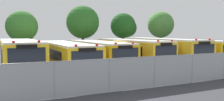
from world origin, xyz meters
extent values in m
plane|color=#38383D|center=(0.00, 0.00, 0.00)|extent=(160.00, 160.00, 0.00)
cube|color=yellow|center=(-8.14, -0.19, 1.44)|extent=(2.58, 9.70, 2.17)
cube|color=white|center=(-8.14, -0.19, 2.58)|extent=(2.53, 9.50, 0.12)
cube|color=black|center=(-8.10, -5.10, 0.53)|extent=(2.55, 0.18, 0.36)
cube|color=black|center=(-8.10, -5.05, 1.83)|extent=(2.05, 0.08, 1.04)
cube|color=black|center=(-6.87, 0.12, 1.78)|extent=(0.11, 7.55, 0.78)
cube|color=black|center=(-9.41, 0.10, 1.78)|extent=(0.11, 7.55, 0.78)
cube|color=black|center=(-8.14, -0.19, 1.00)|extent=(2.61, 9.80, 0.10)
sphere|color=red|center=(-7.41, -4.87, 2.68)|extent=(0.18, 0.18, 0.18)
sphere|color=red|center=(-8.78, -4.88, 2.68)|extent=(0.18, 0.18, 0.18)
cube|color=black|center=(-8.10, -5.06, 2.42)|extent=(1.12, 0.09, 0.24)
cylinder|color=black|center=(-7.00, -3.62, 0.50)|extent=(0.29, 1.00, 1.00)
cylinder|color=black|center=(-9.22, -3.64, 0.50)|extent=(0.29, 1.00, 1.00)
cylinder|color=black|center=(-7.06, 2.86, 0.50)|extent=(0.29, 1.00, 1.00)
cylinder|color=black|center=(-9.27, 2.84, 0.50)|extent=(0.29, 1.00, 1.00)
cube|color=yellow|center=(-4.71, -0.21, 1.32)|extent=(2.49, 11.19, 1.93)
cube|color=white|center=(-4.71, -0.21, 2.34)|extent=(2.44, 10.97, 0.12)
cube|color=black|center=(-4.75, -5.87, 0.53)|extent=(2.46, 0.18, 0.36)
cube|color=black|center=(-4.75, -5.82, 1.66)|extent=(1.98, 0.07, 0.93)
cube|color=black|center=(-3.48, 0.08, 1.62)|extent=(0.10, 8.72, 0.69)
cube|color=black|center=(-5.94, 0.09, 1.62)|extent=(0.10, 8.72, 0.69)
cube|color=black|center=(-4.71, -0.21, 0.93)|extent=(2.51, 11.31, 0.10)
sphere|color=red|center=(-4.08, -5.66, 2.44)|extent=(0.18, 0.18, 0.18)
sphere|color=red|center=(-5.41, -5.65, 2.44)|extent=(0.18, 0.18, 0.18)
cube|color=black|center=(-4.75, -5.83, 2.18)|extent=(1.09, 0.09, 0.24)
cylinder|color=black|center=(-3.67, -4.41, 0.50)|extent=(0.29, 1.00, 1.00)
cylinder|color=black|center=(-5.81, -4.40, 0.50)|extent=(0.29, 1.00, 1.00)
cylinder|color=black|center=(-3.62, 3.57, 0.50)|extent=(0.29, 1.00, 1.00)
cylinder|color=black|center=(-5.75, 3.58, 0.50)|extent=(0.29, 1.00, 1.00)
cube|color=#EAA80C|center=(-1.72, 0.22, 1.33)|extent=(2.45, 10.37, 1.97)
cube|color=white|center=(-1.72, 0.22, 2.38)|extent=(2.40, 10.16, 0.12)
cube|color=black|center=(-1.71, -5.03, 0.53)|extent=(2.49, 0.16, 0.36)
cube|color=black|center=(-1.71, -4.98, 1.69)|extent=(2.00, 0.06, 0.94)
cube|color=black|center=(-0.48, 0.52, 1.65)|extent=(0.05, 8.09, 0.71)
cube|color=black|center=(-2.96, 0.52, 1.65)|extent=(0.05, 8.09, 0.71)
cube|color=black|center=(-1.72, 0.22, 0.94)|extent=(2.48, 10.47, 0.10)
sphere|color=red|center=(-1.04, -4.81, 2.48)|extent=(0.18, 0.18, 0.18)
sphere|color=red|center=(-2.38, -4.81, 2.48)|extent=(0.18, 0.18, 0.18)
cube|color=black|center=(-1.71, -4.99, 2.22)|extent=(1.10, 0.08, 0.24)
cylinder|color=black|center=(-0.63, -3.56, 0.50)|extent=(0.28, 1.00, 1.00)
cylinder|color=black|center=(-2.79, -3.57, 0.50)|extent=(0.28, 1.00, 1.00)
cylinder|color=black|center=(-0.64, 3.60, 0.50)|extent=(0.28, 1.00, 1.00)
cylinder|color=black|center=(-2.80, 3.60, 0.50)|extent=(0.28, 1.00, 1.00)
cube|color=yellow|center=(1.60, -0.04, 1.39)|extent=(2.54, 10.07, 2.08)
cube|color=white|center=(1.60, -0.04, 2.49)|extent=(2.49, 9.87, 0.12)
cube|color=black|center=(1.70, -5.12, 0.53)|extent=(2.41, 0.20, 0.36)
cube|color=black|center=(1.69, -5.07, 1.77)|extent=(1.94, 0.10, 1.00)
cube|color=black|center=(2.80, 0.28, 1.73)|extent=(0.18, 7.82, 0.75)
cube|color=black|center=(0.40, 0.24, 1.73)|extent=(0.18, 7.82, 0.75)
cube|color=black|center=(1.60, -0.04, 0.98)|extent=(2.57, 10.17, 0.10)
sphere|color=red|center=(2.34, -4.89, 2.59)|extent=(0.18, 0.18, 0.18)
sphere|color=red|center=(1.04, -4.91, 2.59)|extent=(0.18, 0.18, 0.18)
cube|color=black|center=(1.69, -5.08, 2.33)|extent=(1.06, 0.10, 0.24)
cylinder|color=black|center=(2.71, -3.63, 0.50)|extent=(0.30, 1.00, 1.00)
cylinder|color=black|center=(0.63, -3.67, 0.50)|extent=(0.30, 1.00, 1.00)
cylinder|color=black|center=(2.58, 3.19, 0.50)|extent=(0.30, 1.00, 1.00)
cylinder|color=black|center=(0.50, 3.15, 0.50)|extent=(0.30, 1.00, 1.00)
cube|color=yellow|center=(4.89, -0.18, 1.43)|extent=(2.79, 11.30, 2.16)
cube|color=white|center=(4.89, -0.18, 2.57)|extent=(2.73, 11.08, 0.12)
cube|color=black|center=(4.74, -5.87, 0.53)|extent=(2.53, 0.23, 0.36)
cube|color=black|center=(4.74, -5.82, 1.82)|extent=(2.03, 0.12, 1.04)
cube|color=black|center=(6.16, 0.08, 1.78)|extent=(0.28, 8.76, 0.78)
cube|color=black|center=(3.64, 0.15, 1.78)|extent=(0.28, 8.76, 0.78)
cube|color=black|center=(4.89, -0.18, 1.00)|extent=(2.81, 11.42, 0.10)
sphere|color=red|center=(5.42, -5.67, 2.67)|extent=(0.18, 0.18, 0.18)
sphere|color=red|center=(4.06, -5.63, 2.67)|extent=(0.18, 0.18, 0.18)
cube|color=black|center=(4.74, -5.83, 2.41)|extent=(1.12, 0.11, 0.24)
cylinder|color=black|center=(5.88, -4.43, 0.50)|extent=(0.31, 1.01, 1.00)
cylinder|color=black|center=(3.68, -4.37, 0.50)|extent=(0.31, 1.01, 1.00)
cylinder|color=black|center=(6.10, 3.60, 0.50)|extent=(0.31, 1.01, 1.00)
cylinder|color=black|center=(3.90, 3.66, 0.50)|extent=(0.31, 1.01, 1.00)
cube|color=yellow|center=(7.99, -0.09, 1.37)|extent=(2.66, 11.43, 2.03)
cube|color=white|center=(7.99, -0.09, 2.44)|extent=(2.61, 11.21, 0.12)
cube|color=black|center=(9.19, 0.18, 1.69)|extent=(0.28, 8.87, 0.73)
cube|color=black|center=(6.80, 0.24, 1.69)|extent=(0.28, 8.87, 0.73)
cube|color=black|center=(7.99, -0.09, 0.96)|extent=(2.69, 11.55, 0.10)
cylinder|color=black|center=(6.83, -4.35, 0.50)|extent=(0.31, 1.01, 1.00)
cylinder|color=black|center=(9.13, 3.77, 0.50)|extent=(0.31, 1.01, 1.00)
cylinder|color=black|center=(7.05, 3.83, 0.50)|extent=(0.31, 1.01, 1.00)
cylinder|color=#4C3823|center=(-7.21, 8.57, 1.30)|extent=(0.48, 0.48, 2.61)
sphere|color=#387A2D|center=(-7.21, 8.57, 3.89)|extent=(3.42, 3.42, 3.42)
sphere|color=#387A2D|center=(-7.65, 8.76, 4.10)|extent=(2.48, 2.48, 2.48)
cylinder|color=#4C3823|center=(0.07, 9.46, 1.48)|extent=(0.36, 0.36, 2.96)
sphere|color=#286623|center=(0.07, 9.46, 4.51)|extent=(4.13, 4.13, 4.13)
sphere|color=#286623|center=(-0.22, 9.37, 4.72)|extent=(3.06, 3.06, 3.06)
cylinder|color=#4C3823|center=(6.13, 10.09, 1.42)|extent=(0.41, 0.41, 2.85)
sphere|color=#1E561E|center=(6.13, 10.09, 4.16)|extent=(3.51, 3.51, 3.51)
sphere|color=#1E561E|center=(6.83, 10.01, 3.87)|extent=(2.53, 2.53, 2.53)
cylinder|color=#4C3823|center=(12.19, 9.58, 1.46)|extent=(0.44, 0.44, 2.93)
sphere|color=#478438|center=(12.19, 9.58, 4.38)|extent=(3.88, 3.88, 3.88)
sphere|color=#478438|center=(11.68, 9.52, 4.88)|extent=(2.15, 2.15, 2.15)
cylinder|color=#9EA0A3|center=(-7.18, -7.90, 0.93)|extent=(0.07, 0.07, 1.85)
cylinder|color=#9EA0A3|center=(-4.28, -7.90, 0.93)|extent=(0.07, 0.07, 1.85)
cylinder|color=#9EA0A3|center=(-1.38, -7.90, 0.93)|extent=(0.07, 0.07, 1.85)
cylinder|color=#9EA0A3|center=(1.52, -7.90, 0.93)|extent=(0.07, 0.07, 1.85)
cylinder|color=#9EA0A3|center=(4.42, -7.90, 0.93)|extent=(0.07, 0.07, 1.85)
cube|color=#ADB2B7|center=(0.07, -7.90, 0.93)|extent=(20.30, 0.02, 1.81)
cylinder|color=#9EA0A3|center=(0.07, -7.90, 1.82)|extent=(20.30, 0.04, 0.04)
camera|label=1|loc=(-9.49, -19.21, 3.20)|focal=38.09mm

